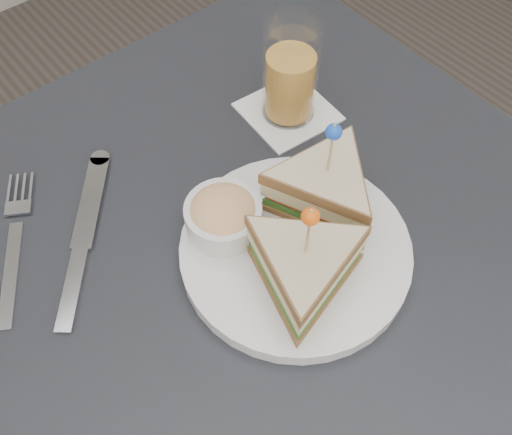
% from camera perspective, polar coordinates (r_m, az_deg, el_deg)
% --- Properties ---
extents(ground_plane, '(3.50, 3.50, 0.00)m').
position_cam_1_polar(ground_plane, '(1.35, -0.06, -20.21)').
color(ground_plane, '#3F3833').
extents(table, '(0.80, 0.80, 0.75)m').
position_cam_1_polar(table, '(0.71, -0.11, -6.69)').
color(table, black).
rests_on(table, ground).
extents(plate_meal, '(0.32, 0.32, 0.15)m').
position_cam_1_polar(plate_meal, '(0.61, 4.52, -1.31)').
color(plate_meal, white).
rests_on(plate_meal, table).
extents(cutlery_fork, '(0.13, 0.19, 0.01)m').
position_cam_1_polar(cutlery_fork, '(0.71, -22.96, -1.87)').
color(cutlery_fork, silver).
rests_on(cutlery_fork, table).
extents(cutlery_knife, '(0.17, 0.20, 0.01)m').
position_cam_1_polar(cutlery_knife, '(0.68, -16.96, -2.27)').
color(cutlery_knife, silver).
rests_on(cutlery_knife, table).
extents(drink_set, '(0.12, 0.12, 0.14)m').
position_cam_1_polar(drink_set, '(0.74, 3.43, 13.89)').
color(drink_set, white).
rests_on(drink_set, table).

